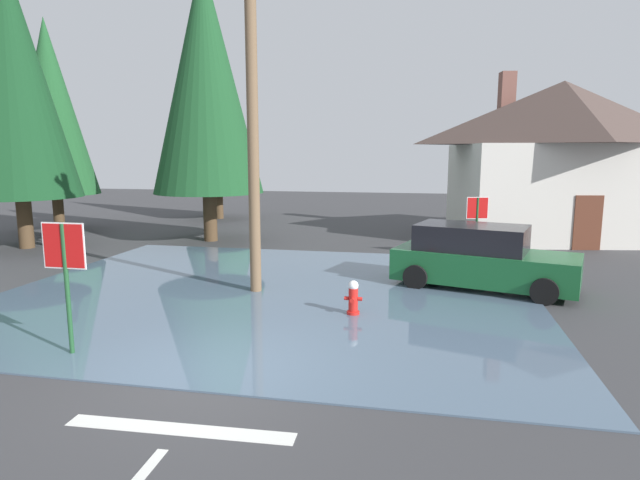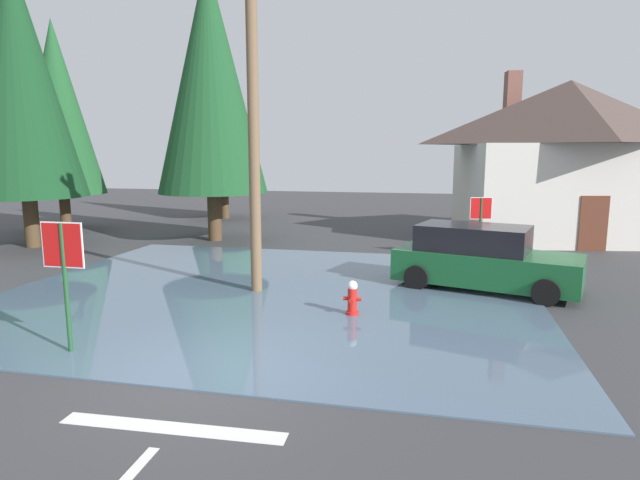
# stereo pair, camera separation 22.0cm
# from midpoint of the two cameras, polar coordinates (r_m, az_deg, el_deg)

# --- Properties ---
(ground_plane) EXTENTS (80.00, 80.00, 0.10)m
(ground_plane) POSITION_cam_midpoint_polar(r_m,az_deg,el_deg) (8.96, -12.69, -14.17)
(ground_plane) COLOR #38383A
(flood_puddle) EXTENTS (13.18, 11.36, 0.03)m
(flood_puddle) POSITION_cam_midpoint_polar(r_m,az_deg,el_deg) (13.53, -6.01, -5.59)
(flood_puddle) COLOR #4C6075
(flood_puddle) RESTS_ON ground
(lane_stop_bar) EXTENTS (3.04, 0.41, 0.01)m
(lane_stop_bar) POSITION_cam_midpoint_polar(r_m,az_deg,el_deg) (7.41, -15.86, -19.11)
(lane_stop_bar) COLOR silver
(lane_stop_bar) RESTS_ON ground
(stop_sign_near) EXTENTS (0.80, 0.08, 2.34)m
(stop_sign_near) POSITION_cam_midpoint_polar(r_m,az_deg,el_deg) (10.04, -26.46, -2.03)
(stop_sign_near) COLOR #1E4C28
(stop_sign_near) RESTS_ON ground
(fire_hydrant) EXTENTS (0.39, 0.34, 0.78)m
(fire_hydrant) POSITION_cam_midpoint_polar(r_m,az_deg,el_deg) (11.52, 3.07, -6.32)
(fire_hydrant) COLOR red
(fire_hydrant) RESTS_ON ground
(utility_pole) EXTENTS (1.60, 0.28, 8.01)m
(utility_pole) POSITION_cam_midpoint_polar(r_m,az_deg,el_deg) (13.18, -7.78, 12.25)
(utility_pole) COLOR brown
(utility_pole) RESTS_ON ground
(stop_sign_far) EXTENTS (0.71, 0.19, 2.08)m
(stop_sign_far) POSITION_cam_midpoint_polar(r_m,az_deg,el_deg) (18.09, 16.32, 2.59)
(stop_sign_far) COLOR #1E4C28
(stop_sign_far) RESTS_ON ground
(house) EXTENTS (9.39, 7.51, 6.88)m
(house) POSITION_cam_midpoint_polar(r_m,az_deg,el_deg) (23.90, 24.25, 8.11)
(house) COLOR beige
(house) RESTS_ON ground
(parked_car) EXTENTS (4.90, 3.05, 1.65)m
(parked_car) POSITION_cam_midpoint_polar(r_m,az_deg,el_deg) (14.33, 16.58, -1.92)
(parked_car) COLOR #195B2D
(parked_car) RESTS_ON ground
(pine_tree_tall_left) EXTENTS (4.31, 4.31, 10.78)m
(pine_tree_tall_left) POSITION_cam_midpoint_polar(r_m,az_deg,el_deg) (21.70, -12.60, 16.70)
(pine_tree_tall_left) COLOR #4C3823
(pine_tree_tall_left) RESTS_ON ground
(pine_tree_mid_left) EXTENTS (3.63, 3.63, 9.08)m
(pine_tree_mid_left) POSITION_cam_midpoint_polar(r_m,az_deg,el_deg) (28.99, -11.39, 12.84)
(pine_tree_mid_left) COLOR #4C3823
(pine_tree_mid_left) RESTS_ON ground
(pine_tree_short_left) EXTENTS (3.72, 3.72, 9.31)m
(pine_tree_short_left) POSITION_cam_midpoint_polar(r_m,az_deg,el_deg) (26.73, -27.41, 12.59)
(pine_tree_short_left) COLOR #4C3823
(pine_tree_short_left) RESTS_ON ground
(pine_tree_far_center) EXTENTS (4.22, 4.22, 10.55)m
(pine_tree_far_center) POSITION_cam_midpoint_polar(r_m,az_deg,el_deg) (22.48, -30.66, 15.03)
(pine_tree_far_center) COLOR #4C3823
(pine_tree_far_center) RESTS_ON ground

